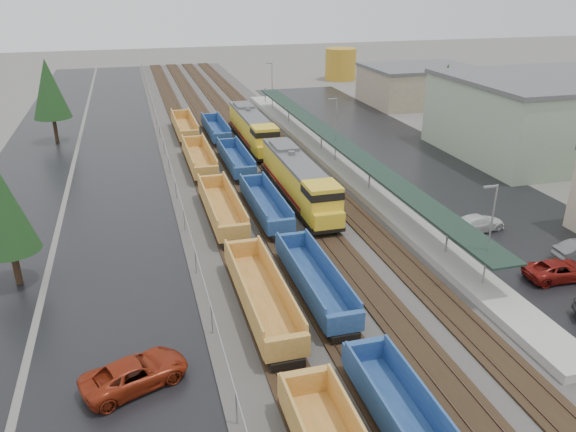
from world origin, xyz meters
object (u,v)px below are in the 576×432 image
object	(u,v)px
storage_tank	(341,64)
parked_car_east_b	(559,270)
locomotive_lead	(299,180)
well_string_yellow	(238,245)
locomotive_trail	(253,129)
parked_car_west_c	(135,373)
parked_car_east_c	(478,223)
well_string_blue	(286,238)

from	to	relation	value
storage_tank	parked_car_east_b	world-z (taller)	storage_tank
locomotive_lead	well_string_yellow	distance (m)	12.97
parked_car_east_b	well_string_yellow	bearing A→B (deg)	69.66
locomotive_lead	locomotive_trail	xyz separation A→B (m)	(0.00, 21.00, 0.00)
locomotive_trail	storage_tank	xyz separation A→B (m)	(29.69, 46.69, 0.97)
locomotive_lead	well_string_yellow	bearing A→B (deg)	-128.28
parked_car_west_c	parked_car_east_c	distance (m)	31.98
locomotive_lead	parked_car_east_b	bearing A→B (deg)	-54.76
locomotive_lead	parked_car_east_c	distance (m)	16.90
storage_tank	parked_car_east_b	distance (m)	88.81
locomotive_lead	well_string_blue	size ratio (longest dim) A/B	0.23
well_string_blue	parked_car_west_c	bearing A→B (deg)	-131.73
parked_car_west_c	parked_car_east_b	xyz separation A→B (m)	(30.10, 3.69, -0.09)
locomotive_lead	parked_car_west_c	distance (m)	28.47
parked_car_east_c	storage_tank	bearing A→B (deg)	-20.94
well_string_yellow	well_string_blue	xyz separation A→B (m)	(4.00, 0.46, -0.06)
locomotive_lead	well_string_blue	world-z (taller)	locomotive_lead
storage_tank	parked_car_east_c	bearing A→B (deg)	-101.97
parked_car_east_b	parked_car_east_c	world-z (taller)	parked_car_east_c
well_string_yellow	parked_car_east_b	xyz separation A→B (m)	(21.90, -9.53, -0.45)
parked_car_east_b	parked_car_east_c	distance (m)	9.16
well_string_yellow	well_string_blue	size ratio (longest dim) A/B	1.08
parked_car_west_c	locomotive_lead	bearing A→B (deg)	-56.22
well_string_blue	locomotive_trail	bearing A→B (deg)	82.57
locomotive_lead	parked_car_west_c	bearing A→B (deg)	-124.74
locomotive_lead	storage_tank	size ratio (longest dim) A/B	2.91
locomotive_trail	parked_car_west_c	bearing A→B (deg)	-110.06
storage_tank	parked_car_west_c	world-z (taller)	storage_tank
storage_tank	parked_car_west_c	distance (m)	101.99
locomotive_trail	parked_car_east_c	bearing A→B (deg)	-67.45
well_string_blue	well_string_yellow	bearing A→B (deg)	-173.46
locomotive_trail	well_string_yellow	world-z (taller)	locomotive_trail
storage_tank	parked_car_east_b	bearing A→B (deg)	-100.25
parked_car_east_b	parked_car_west_c	bearing A→B (deg)	100.18
locomotive_lead	storage_tank	world-z (taller)	storage_tank
locomotive_lead	parked_car_east_b	distance (m)	24.14
locomotive_trail	parked_car_east_b	xyz separation A→B (m)	(13.90, -40.67, -1.63)
parked_car_west_c	well_string_blue	bearing A→B (deg)	-63.20
well_string_blue	parked_car_east_b	distance (m)	20.50
locomotive_trail	parked_car_east_c	world-z (taller)	locomotive_trail
well_string_yellow	parked_car_west_c	size ratio (longest dim) A/B	16.13
storage_tank	well_string_yellow	bearing A→B (deg)	-115.84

